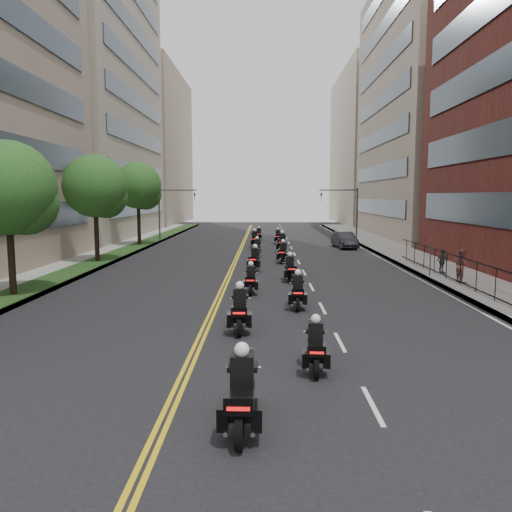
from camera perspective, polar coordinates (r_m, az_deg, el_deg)
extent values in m
plane|color=black|center=(12.07, -2.52, -16.60)|extent=(160.00, 160.00, 0.00)
cube|color=gray|center=(38.08, 18.22, -0.58)|extent=(4.00, 90.00, 0.15)
cube|color=gray|center=(38.51, -18.30, -0.50)|extent=(4.00, 90.00, 0.15)
cube|color=#213A15|center=(38.24, -17.17, -0.36)|extent=(2.00, 90.00, 0.04)
cube|color=#333F4C|center=(31.05, 26.29, 3.78)|extent=(0.12, 25.80, 1.80)
cube|color=#333F4C|center=(31.14, 26.69, 11.14)|extent=(0.12, 25.80, 1.80)
cube|color=#333F4C|center=(31.74, 27.10, 18.35)|extent=(0.12, 25.80, 1.80)
cube|color=gray|center=(63.43, 20.91, 15.72)|extent=(15.00, 28.00, 30.00)
cube|color=#333F4C|center=(60.53, 13.67, 5.48)|extent=(0.12, 24.08, 1.80)
cube|color=#333F4C|center=(60.58, 13.78, 9.27)|extent=(0.12, 24.08, 1.80)
cube|color=#333F4C|center=(60.89, 13.89, 13.03)|extent=(0.12, 24.08, 1.80)
cube|color=#333F4C|center=(61.45, 14.00, 16.74)|extent=(0.12, 24.08, 1.80)
cube|color=#333F4C|center=(62.27, 14.12, 20.36)|extent=(0.12, 24.08, 1.80)
cube|color=#333F4C|center=(63.34, 14.23, 23.88)|extent=(0.12, 24.08, 1.80)
cube|color=#A59585|center=(91.81, 14.36, 11.83)|extent=(15.00, 28.00, 26.00)
cube|color=#333F4C|center=(31.67, -26.65, 3.81)|extent=(0.12, 25.80, 1.80)
cube|color=#333F4C|center=(31.75, -27.05, 11.03)|extent=(0.12, 25.80, 1.80)
cube|color=#A59585|center=(64.42, -20.68, 17.39)|extent=(16.00, 28.00, 34.00)
cube|color=#333F4C|center=(60.85, -13.03, 5.51)|extent=(0.12, 24.08, 1.80)
cube|color=#333F4C|center=(60.89, -13.13, 9.27)|extent=(0.12, 24.08, 1.80)
cube|color=#333F4C|center=(61.20, -13.24, 13.01)|extent=(0.12, 24.08, 1.80)
cube|color=#333F4C|center=(61.77, -13.35, 16.70)|extent=(0.12, 24.08, 1.80)
cube|color=#333F4C|center=(62.58, -13.46, 20.31)|extent=(0.12, 24.08, 1.80)
cube|color=#333F4C|center=(63.64, -13.57, 23.81)|extent=(0.12, 24.08, 1.80)
cube|color=gray|center=(92.26, -13.58, 11.82)|extent=(16.00, 28.00, 26.00)
cube|color=black|center=(25.45, 24.84, -0.98)|extent=(0.05, 28.00, 0.05)
cube|color=black|center=(25.65, 24.69, -3.86)|extent=(0.05, 28.00, 0.05)
cylinder|color=black|center=(26.05, -26.22, 0.92)|extent=(0.32, 0.32, 4.83)
sphere|color=#28501A|center=(25.94, -26.55, 6.99)|extent=(4.40, 4.40, 4.40)
sphere|color=#28501A|center=(26.03, -24.88, 5.56)|extent=(3.08, 3.08, 3.08)
cylinder|color=black|center=(37.08, -17.78, 3.10)|extent=(0.32, 0.32, 5.11)
sphere|color=#28501A|center=(37.02, -17.95, 7.61)|extent=(4.40, 4.40, 4.40)
sphere|color=#28501A|center=(37.20, -16.83, 6.52)|extent=(3.08, 3.08, 3.08)
cylinder|color=black|center=(48.57, -13.26, 4.24)|extent=(0.32, 0.32, 5.39)
sphere|color=#28501A|center=(48.54, -13.36, 7.87)|extent=(4.40, 4.40, 4.40)
sphere|color=#28501A|center=(48.77, -12.53, 6.98)|extent=(3.08, 3.08, 3.08)
cylinder|color=#3F3F44|center=(53.98, 11.46, 4.65)|extent=(0.18, 0.18, 5.60)
cylinder|color=#3F3F44|center=(53.62, 9.41, 7.46)|extent=(4.00, 0.14, 0.14)
imported|color=black|center=(53.39, 7.47, 6.63)|extent=(0.16, 0.20, 1.00)
cylinder|color=#3F3F44|center=(54.25, -10.99, 4.67)|extent=(0.18, 0.18, 5.60)
cylinder|color=#3F3F44|center=(53.84, -8.95, 7.46)|extent=(4.00, 0.14, 0.14)
imported|color=black|center=(53.56, -7.03, 6.64)|extent=(0.16, 0.20, 1.00)
cylinder|color=black|center=(10.04, -1.93, -19.36)|extent=(0.16, 0.74, 0.74)
cylinder|color=black|center=(11.62, -1.36, -15.57)|extent=(0.16, 0.74, 0.74)
cube|color=black|center=(10.71, -1.63, -15.84)|extent=(0.48, 1.47, 0.43)
cube|color=silver|center=(10.86, -1.60, -16.95)|extent=(0.42, 0.60, 0.33)
cube|color=black|center=(9.81, -1.94, -16.40)|extent=(0.57, 0.46, 0.35)
cube|color=red|center=(9.61, -2.04, -17.06)|extent=(0.43, 0.04, 0.08)
cube|color=black|center=(10.56, -1.62, -13.01)|extent=(0.48, 0.31, 0.67)
sphere|color=white|center=(10.42, -1.62, -10.63)|extent=(0.31, 0.31, 0.31)
cylinder|color=black|center=(13.54, 6.90, -12.55)|extent=(0.17, 0.64, 0.63)
cylinder|color=black|center=(14.95, 6.68, -10.65)|extent=(0.17, 0.64, 0.63)
cube|color=black|center=(14.16, 6.80, -10.55)|extent=(0.47, 1.28, 0.37)
cube|color=silver|center=(14.27, 6.78, -11.31)|extent=(0.39, 0.53, 0.28)
cube|color=black|center=(13.38, 6.93, -10.60)|extent=(0.51, 0.42, 0.30)
cube|color=red|center=(13.20, 6.96, -10.93)|extent=(0.37, 0.05, 0.07)
cube|color=black|center=(14.07, 6.82, -8.69)|extent=(0.42, 0.29, 0.58)
sphere|color=white|center=(13.98, 6.84, -7.14)|extent=(0.27, 0.27, 0.27)
cylinder|color=black|center=(17.21, -1.93, -8.09)|extent=(0.16, 0.72, 0.72)
cylinder|color=black|center=(18.85, -1.78, -6.75)|extent=(0.16, 0.72, 0.72)
cube|color=black|center=(17.96, -1.86, -6.47)|extent=(0.48, 1.44, 0.42)
cube|color=silver|center=(18.07, -1.85, -7.18)|extent=(0.42, 0.59, 0.32)
cube|color=black|center=(17.07, -1.94, -6.30)|extent=(0.56, 0.46, 0.34)
cube|color=red|center=(16.86, -1.96, -6.54)|extent=(0.42, 0.04, 0.07)
cube|color=black|center=(17.89, -1.86, -4.78)|extent=(0.47, 0.31, 0.66)
sphere|color=white|center=(17.82, -1.86, -3.37)|extent=(0.31, 0.31, 0.31)
cylinder|color=black|center=(20.90, 4.79, -5.48)|extent=(0.18, 0.68, 0.67)
cylinder|color=black|center=(22.45, 4.79, -4.61)|extent=(0.18, 0.68, 0.67)
cube|color=black|center=(21.62, 4.80, -4.31)|extent=(0.50, 1.36, 0.40)
cube|color=silver|center=(21.71, 4.79, -4.87)|extent=(0.41, 0.57, 0.30)
cube|color=black|center=(20.79, 4.81, -4.09)|extent=(0.54, 0.45, 0.32)
cube|color=red|center=(20.59, 4.81, -4.25)|extent=(0.40, 0.06, 0.07)
cube|color=black|center=(21.58, 4.81, -2.99)|extent=(0.45, 0.31, 0.62)
sphere|color=white|center=(21.52, 4.82, -1.89)|extent=(0.29, 0.29, 0.29)
cylinder|color=black|center=(24.06, -0.65, -3.84)|extent=(0.14, 0.64, 0.64)
cylinder|color=black|center=(25.55, -0.54, -3.21)|extent=(0.14, 0.64, 0.64)
cube|color=black|center=(24.76, -0.60, -2.91)|extent=(0.40, 1.28, 0.38)
cube|color=silver|center=(24.84, -0.59, -3.39)|extent=(0.36, 0.52, 0.28)
cube|color=black|center=(23.97, -0.65, -2.69)|extent=(0.49, 0.40, 0.30)
cube|color=red|center=(23.78, -0.67, -2.81)|extent=(0.38, 0.03, 0.07)
cube|color=black|center=(24.73, -0.59, -1.81)|extent=(0.42, 0.27, 0.59)
sphere|color=white|center=(24.68, -0.60, -0.89)|extent=(0.27, 0.27, 0.27)
cylinder|color=black|center=(27.53, 4.07, -2.46)|extent=(0.18, 0.68, 0.67)
cylinder|color=black|center=(29.08, 3.70, -1.95)|extent=(0.18, 0.68, 0.67)
cube|color=black|center=(28.26, 3.89, -1.65)|extent=(0.50, 1.36, 0.39)
cube|color=silver|center=(28.35, 3.87, -2.09)|extent=(0.41, 0.57, 0.30)
cube|color=black|center=(27.46, 4.08, -1.40)|extent=(0.54, 0.45, 0.32)
cube|color=red|center=(27.26, 4.14, -1.51)|extent=(0.40, 0.06, 0.07)
cube|color=black|center=(28.24, 3.88, -0.64)|extent=(0.45, 0.30, 0.61)
sphere|color=white|center=(28.20, 3.89, 0.19)|extent=(0.29, 0.29, 0.29)
cylinder|color=black|center=(31.29, -0.33, -1.29)|extent=(0.23, 0.71, 0.69)
cylinder|color=black|center=(32.89, 0.09, -0.88)|extent=(0.23, 0.71, 0.69)
cube|color=black|center=(32.05, -0.11, -0.57)|extent=(0.60, 1.42, 0.41)
cube|color=silver|center=(32.13, -0.10, -0.98)|extent=(0.46, 0.61, 0.31)
cube|color=black|center=(31.22, -0.33, -0.32)|extent=(0.58, 0.49, 0.33)
cube|color=red|center=(31.01, -0.39, -0.41)|extent=(0.41, 0.08, 0.07)
cube|color=black|center=(32.04, -0.10, 0.34)|extent=(0.48, 0.34, 0.63)
sphere|color=white|center=(32.00, -0.10, 1.11)|extent=(0.30, 0.30, 0.30)
cylinder|color=black|center=(35.27, 2.99, -0.37)|extent=(0.22, 0.70, 0.68)
cylinder|color=black|center=(36.87, 3.19, -0.06)|extent=(0.22, 0.70, 0.68)
cube|color=black|center=(36.03, 3.10, 0.23)|extent=(0.57, 1.40, 0.40)
cube|color=silver|center=(36.11, 3.10, -0.12)|extent=(0.44, 0.59, 0.30)
cube|color=black|center=(35.21, 3.00, 0.47)|extent=(0.57, 0.48, 0.32)
cube|color=red|center=(35.00, 2.97, 0.40)|extent=(0.40, 0.08, 0.07)
cube|color=black|center=(36.03, 3.11, 1.04)|extent=(0.47, 0.33, 0.62)
sphere|color=white|center=(36.00, 3.11, 1.71)|extent=(0.29, 0.29, 0.29)
cylinder|color=black|center=(38.78, -0.03, 0.28)|extent=(0.21, 0.66, 0.65)
cylinder|color=black|center=(40.29, 0.27, 0.53)|extent=(0.21, 0.66, 0.65)
cube|color=black|center=(39.51, 0.12, 0.79)|extent=(0.55, 1.33, 0.38)
cube|color=silver|center=(39.58, 0.13, 0.48)|extent=(0.42, 0.57, 0.29)
cube|color=black|center=(38.73, -0.03, 1.01)|extent=(0.54, 0.46, 0.31)
cube|color=red|center=(38.53, -0.07, 0.95)|extent=(0.38, 0.07, 0.07)
cube|color=black|center=(39.51, 0.13, 1.49)|extent=(0.45, 0.32, 0.59)
sphere|color=white|center=(39.48, 0.13, 2.07)|extent=(0.28, 0.28, 0.28)
cylinder|color=black|center=(41.81, 2.93, 0.82)|extent=(0.23, 0.77, 0.76)
cylinder|color=black|center=(43.57, 3.08, 1.07)|extent=(0.23, 0.77, 0.76)
cube|color=black|center=(42.66, 3.01, 1.36)|extent=(0.61, 1.54, 0.44)
cube|color=silver|center=(42.74, 3.01, 1.03)|extent=(0.48, 0.65, 0.33)
cube|color=black|center=(41.75, 2.94, 1.61)|extent=(0.62, 0.52, 0.36)
cube|color=red|center=(41.52, 2.91, 1.55)|extent=(0.45, 0.08, 0.08)
cube|color=black|center=(42.66, 3.02, 2.11)|extent=(0.52, 0.36, 0.69)
sphere|color=white|center=(42.64, 3.02, 2.74)|extent=(0.32, 0.32, 0.32)
cylinder|color=black|center=(45.76, -0.10, 1.33)|extent=(0.21, 0.72, 0.71)
cylinder|color=black|center=(47.43, -0.23, 1.53)|extent=(0.21, 0.72, 0.71)
cube|color=black|center=(46.56, -0.17, 1.79)|extent=(0.56, 1.45, 0.42)
cube|color=silver|center=(46.64, -0.17, 1.50)|extent=(0.45, 0.61, 0.32)
cube|color=black|center=(45.71, -0.10, 2.01)|extent=(0.58, 0.49, 0.34)
cube|color=red|center=(45.49, -0.08, 1.96)|extent=(0.42, 0.07, 0.07)
cube|color=black|center=(46.57, -0.17, 2.44)|extent=(0.48, 0.33, 0.65)
sphere|color=white|center=(46.55, -0.17, 2.98)|extent=(0.30, 0.30, 0.30)
cylinder|color=black|center=(49.45, 2.55, 1.71)|extent=(0.14, 0.66, 0.66)
cylinder|color=black|center=(51.00, 2.50, 1.87)|extent=(0.14, 0.66, 0.66)
cube|color=black|center=(50.20, 2.53, 2.10)|extent=(0.41, 1.31, 0.39)
cube|color=silver|center=(50.27, 2.52, 1.85)|extent=(0.37, 0.54, 0.29)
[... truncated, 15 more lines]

